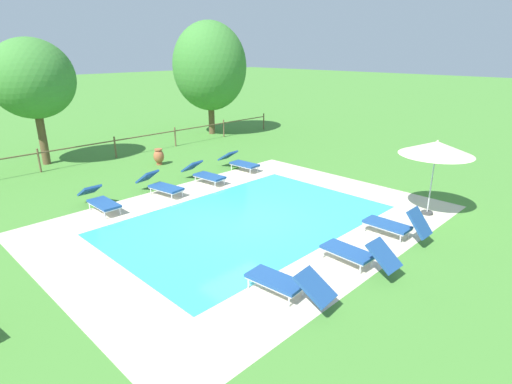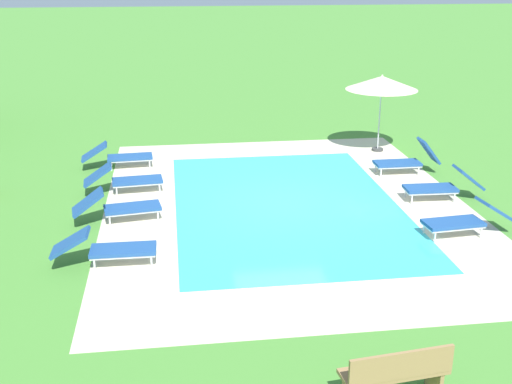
% 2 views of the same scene
% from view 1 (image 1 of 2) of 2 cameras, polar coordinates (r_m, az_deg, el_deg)
% --- Properties ---
extents(ground_plane, '(160.00, 160.00, 0.00)m').
position_cam_1_polar(ground_plane, '(12.89, -1.01, -3.91)').
color(ground_plane, '#478433').
extents(pool_deck_paving, '(11.96, 8.97, 0.01)m').
position_cam_1_polar(pool_deck_paving, '(12.88, -1.01, -3.89)').
color(pool_deck_paving, beige).
rests_on(pool_deck_paving, ground).
extents(swimming_pool_water, '(8.50, 5.50, 0.01)m').
position_cam_1_polar(swimming_pool_water, '(12.88, -1.01, -3.89)').
color(swimming_pool_water, '#38C6D1').
rests_on(swimming_pool_water, ground).
extents(pool_coping_rim, '(8.98, 5.98, 0.01)m').
position_cam_1_polar(pool_coping_rim, '(12.88, -1.01, -3.87)').
color(pool_coping_rim, beige).
rests_on(pool_coping_rim, ground).
extents(sun_lounger_north_near_steps, '(0.79, 2.07, 0.81)m').
position_cam_1_polar(sun_lounger_north_near_steps, '(16.50, -7.23, 2.57)').
color(sun_lounger_north_near_steps, navy).
rests_on(sun_lounger_north_near_steps, ground).
extents(sun_lounger_north_mid, '(0.78, 2.08, 0.79)m').
position_cam_1_polar(sun_lounger_north_mid, '(8.98, 4.23, -12.44)').
color(sun_lounger_north_mid, navy).
rests_on(sun_lounger_north_mid, ground).
extents(sun_lounger_north_far, '(0.90, 2.08, 0.82)m').
position_cam_1_polar(sun_lounger_north_far, '(15.42, -13.17, 1.01)').
color(sun_lounger_north_far, navy).
rests_on(sun_lounger_north_far, ground).
extents(sun_lounger_north_end, '(0.74, 2.07, 0.78)m').
position_cam_1_polar(sun_lounger_north_end, '(18.12, -2.31, 4.22)').
color(sun_lounger_north_end, navy).
rests_on(sun_lounger_north_end, ground).
extents(sun_lounger_south_near_corner, '(0.62, 2.05, 0.76)m').
position_cam_1_polar(sun_lounger_south_near_corner, '(14.49, -20.96, -1.03)').
color(sun_lounger_south_near_corner, navy).
rests_on(sun_lounger_south_near_corner, ground).
extents(sun_lounger_south_mid, '(0.66, 2.00, 0.86)m').
position_cam_1_polar(sun_lounger_south_mid, '(10.40, 13.96, -8.23)').
color(sun_lounger_south_mid, navy).
rests_on(sun_lounger_south_mid, ground).
extents(sun_lounger_south_far, '(0.60, 1.85, 1.00)m').
position_cam_1_polar(sun_lounger_south_far, '(12.24, 18.93, -4.30)').
color(sun_lounger_south_far, navy).
rests_on(sun_lounger_south_far, ground).
extents(patio_umbrella_open_foreground, '(2.25, 2.25, 2.45)m').
position_cam_1_polar(patio_umbrella_open_foreground, '(13.85, 23.86, 5.58)').
color(patio_umbrella_open_foreground, '#383838').
rests_on(patio_umbrella_open_foreground, ground).
extents(terracotta_urn_near_fence, '(0.48, 0.48, 0.75)m').
position_cam_1_polar(terracotta_urn_near_fence, '(19.44, -13.40, 4.87)').
color(terracotta_urn_near_fence, '#A85B38').
rests_on(terracotta_urn_near_fence, ground).
extents(perimeter_fence, '(21.24, 0.08, 1.05)m').
position_cam_1_polar(perimeter_fence, '(21.26, -19.08, 6.37)').
color(perimeter_fence, brown).
rests_on(perimeter_fence, ground).
extents(tree_far_west, '(4.43, 4.43, 6.69)m').
position_cam_1_polar(tree_far_west, '(25.87, -6.47, 16.98)').
color(tree_far_west, brown).
rests_on(tree_far_west, ground).
extents(tree_west_mid, '(3.59, 3.59, 5.58)m').
position_cam_1_polar(tree_west_mid, '(20.94, -28.72, 13.63)').
color(tree_west_mid, brown).
rests_on(tree_west_mid, ground).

